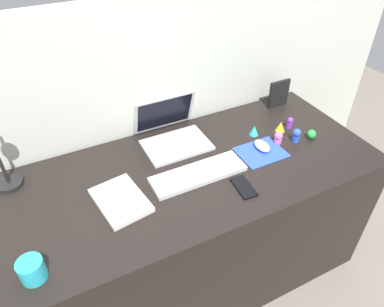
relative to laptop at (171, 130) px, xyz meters
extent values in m
plane|color=slate|center=(-0.02, -0.24, -0.79)|extent=(6.00, 6.00, 0.00)
cube|color=beige|center=(-0.02, 0.16, -0.11)|extent=(2.89, 0.05, 1.37)
cube|color=black|center=(-0.02, -0.24, -0.42)|extent=(1.69, 0.72, 0.74)
cube|color=silver|center=(0.00, -0.06, -0.05)|extent=(0.30, 0.21, 0.01)
cube|color=silver|center=(0.00, 0.08, 0.06)|extent=(0.30, 0.07, 0.19)
cube|color=black|center=(0.00, 0.07, 0.06)|extent=(0.27, 0.06, 0.17)
cube|color=silver|center=(0.00, -0.29, -0.04)|extent=(0.41, 0.13, 0.02)
cube|color=blue|center=(0.33, -0.28, -0.05)|extent=(0.21, 0.17, 0.00)
ellipsoid|color=silver|center=(0.34, -0.26, -0.03)|extent=(0.06, 0.10, 0.03)
cube|color=black|center=(0.13, -0.44, -0.05)|extent=(0.07, 0.13, 0.01)
cylinder|color=black|center=(-0.72, 0.01, -0.04)|extent=(0.11, 0.11, 0.02)
cube|color=silver|center=(-0.34, -0.29, -0.04)|extent=(0.20, 0.26, 0.02)
cube|color=black|center=(0.65, 0.03, 0.02)|extent=(0.12, 0.02, 0.15)
cylinder|color=#28B7CC|center=(-0.69, -0.48, -0.01)|extent=(0.08, 0.08, 0.08)
cylinder|color=purple|center=(0.57, -0.17, -0.04)|extent=(0.03, 0.03, 0.03)
sphere|color=purple|center=(0.57, -0.17, -0.01)|extent=(0.03, 0.03, 0.03)
ellipsoid|color=green|center=(0.61, -0.29, -0.03)|extent=(0.04, 0.04, 0.05)
cone|color=yellow|center=(0.51, -0.18, -0.03)|extent=(0.05, 0.05, 0.05)
cone|color=#28B7CC|center=(0.38, -0.14, -0.03)|extent=(0.04, 0.04, 0.05)
cylinder|color=blue|center=(0.52, -0.28, -0.04)|extent=(0.03, 0.03, 0.03)
sphere|color=blue|center=(0.52, -0.28, 0.00)|extent=(0.04, 0.04, 0.04)
cylinder|color=pink|center=(0.44, -0.25, -0.04)|extent=(0.04, 0.04, 0.03)
sphere|color=pink|center=(0.44, -0.25, -0.01)|extent=(0.04, 0.04, 0.04)
camera|label=1|loc=(-0.53, -1.27, 0.96)|focal=33.18mm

